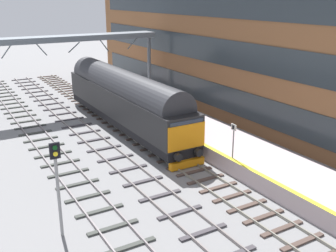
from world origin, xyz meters
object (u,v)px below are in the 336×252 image
(diesel_locomotive, at_px, (124,98))
(platform_number_sign, at_px, (233,136))
(signal_post_near, at_px, (57,179))
(waiting_passenger, at_px, (141,95))

(diesel_locomotive, bearing_deg, platform_number_sign, -80.68)
(platform_number_sign, bearing_deg, diesel_locomotive, 99.32)
(diesel_locomotive, distance_m, signal_post_near, 15.43)
(waiting_passenger, bearing_deg, platform_number_sign, 176.86)
(diesel_locomotive, height_order, waiting_passenger, diesel_locomotive)
(waiting_passenger, bearing_deg, diesel_locomotive, 129.44)
(platform_number_sign, bearing_deg, waiting_passenger, 86.99)
(signal_post_near, height_order, waiting_passenger, signal_post_near)
(diesel_locomotive, xyz_separation_m, waiting_passenger, (2.57, 2.13, -0.49))
(signal_post_near, xyz_separation_m, platform_number_sign, (10.70, 1.30, -0.37))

